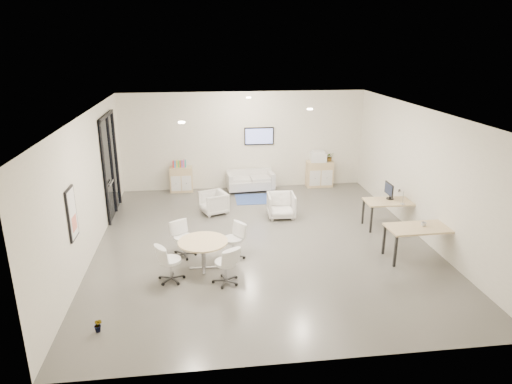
{
  "coord_description": "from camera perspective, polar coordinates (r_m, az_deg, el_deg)",
  "views": [
    {
      "loc": [
        -1.46,
        -10.24,
        4.73
      ],
      "look_at": [
        -0.12,
        0.4,
        1.17
      ],
      "focal_mm": 32.0,
      "sensor_mm": 36.0,
      "label": 1
    }
  ],
  "objects": [
    {
      "name": "monitor",
      "position": [
        12.55,
        16.31,
        0.17
      ],
      "size": [
        0.2,
        0.5,
        0.44
      ],
      "color": "black",
      "rests_on": "desk_rear"
    },
    {
      "name": "wall_tv",
      "position": [
        15.13,
        0.38,
        7.0
      ],
      "size": [
        0.98,
        0.06,
        0.58
      ],
      "color": "black",
      "rests_on": "room_shell"
    },
    {
      "name": "armchair_left",
      "position": [
        13.13,
        -5.31,
        -1.22
      ],
      "size": [
        0.83,
        0.86,
        0.7
      ],
      "primitive_type": "imported",
      "rotation": [
        0.0,
        0.0,
        -1.22
      ],
      "color": "beige",
      "rests_on": "room_shell"
    },
    {
      "name": "glass_door",
      "position": [
        13.38,
        -17.75,
        3.52
      ],
      "size": [
        0.09,
        1.9,
        2.85
      ],
      "color": "black",
      "rests_on": "room_shell"
    },
    {
      "name": "blue_rug",
      "position": [
        14.35,
        0.46,
        -0.86
      ],
      "size": [
        1.52,
        1.02,
        0.01
      ],
      "primitive_type": "cube",
      "rotation": [
        0.0,
        0.0,
        -0.01
      ],
      "color": "#2C4289",
      "rests_on": "room_shell"
    },
    {
      "name": "armchair_right",
      "position": [
        12.79,
        3.17,
        -1.56
      ],
      "size": [
        0.77,
        0.72,
        0.76
      ],
      "primitive_type": "imported",
      "rotation": [
        0.0,
        0.0,
        -0.04
      ],
      "color": "beige",
      "rests_on": "room_shell"
    },
    {
      "name": "desk_rear",
      "position": [
        12.54,
        16.62,
        -1.38
      ],
      "size": [
        1.43,
        0.75,
        0.74
      ],
      "rotation": [
        0.0,
        0.0,
        -0.03
      ],
      "color": "#D7B781",
      "rests_on": "room_shell"
    },
    {
      "name": "plant_cabinet",
      "position": [
        15.57,
        9.21,
        4.24
      ],
      "size": [
        0.3,
        0.33,
        0.23
      ],
      "primitive_type": "imported",
      "rotation": [
        0.0,
        0.0,
        -0.13
      ],
      "color": "#3F7F3F",
      "rests_on": "sideboard_right"
    },
    {
      "name": "artwork",
      "position": [
        9.54,
        -22.03,
        -2.54
      ],
      "size": [
        0.05,
        0.54,
        1.04
      ],
      "color": "black",
      "rests_on": "room_shell"
    },
    {
      "name": "plant_floor",
      "position": [
        8.56,
        -19.08,
        -15.86
      ],
      "size": [
        0.23,
        0.3,
        0.12
      ],
      "primitive_type": "imported",
      "rotation": [
        0.0,
        0.0,
        -0.37
      ],
      "color": "#3F7F3F",
      "rests_on": "room_shell"
    },
    {
      "name": "cup",
      "position": [
        10.92,
        20.23,
        -3.74
      ],
      "size": [
        0.15,
        0.14,
        0.12
      ],
      "primitive_type": "imported",
      "rotation": [
        0.0,
        0.0,
        0.43
      ],
      "color": "white",
      "rests_on": "desk_front"
    },
    {
      "name": "desk_front",
      "position": [
        10.9,
        19.85,
        -4.52
      ],
      "size": [
        1.51,
        0.79,
        0.78
      ],
      "rotation": [
        0.0,
        0.0,
        0.03
      ],
      "color": "#D7B781",
      "rests_on": "room_shell"
    },
    {
      "name": "round_table",
      "position": [
        9.93,
        -6.64,
        -6.56
      ],
      "size": [
        1.08,
        1.08,
        0.65
      ],
      "color": "#D7B781",
      "rests_on": "room_shell"
    },
    {
      "name": "printer",
      "position": [
        15.47,
        7.77,
        4.44
      ],
      "size": [
        0.55,
        0.47,
        0.37
      ],
      "rotation": [
        0.0,
        0.0,
        -0.07
      ],
      "color": "white",
      "rests_on": "sideboard_right"
    },
    {
      "name": "sideboard_left",
      "position": [
        15.16,
        -9.32,
        1.57
      ],
      "size": [
        0.73,
        0.38,
        0.83
      ],
      "color": "#D7B781",
      "rests_on": "room_shell"
    },
    {
      "name": "room_shell",
      "position": [
        10.81,
        0.87,
        1.51
      ],
      "size": [
        9.6,
        10.6,
        4.8
      ],
      "color": "#56544E",
      "rests_on": "ground"
    },
    {
      "name": "meeting_chairs",
      "position": [
        10.0,
        -6.61,
        -7.38
      ],
      "size": [
        2.16,
        2.16,
        0.82
      ],
      "color": "white",
      "rests_on": "room_shell"
    },
    {
      "name": "ceiling_spots",
      "position": [
        11.25,
        -0.72,
        10.44
      ],
      "size": [
        3.14,
        4.14,
        0.03
      ],
      "color": "#FFEAC6",
      "rests_on": "room_shell"
    },
    {
      "name": "loveseat",
      "position": [
        15.11,
        -0.74,
        1.34
      ],
      "size": [
        1.57,
        0.87,
        0.57
      ],
      "rotation": [
        0.0,
        0.0,
        0.08
      ],
      "color": "beige",
      "rests_on": "room_shell"
    },
    {
      "name": "sideboard_right",
      "position": [
        15.64,
        7.93,
        2.26
      ],
      "size": [
        0.88,
        0.43,
        0.88
      ],
      "color": "#D7B781",
      "rests_on": "room_shell"
    },
    {
      "name": "books",
      "position": [
        15.03,
        -9.56,
        3.48
      ],
      "size": [
        0.43,
        0.14,
        0.22
      ],
      "color": "red",
      "rests_on": "sideboard_left"
    }
  ]
}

